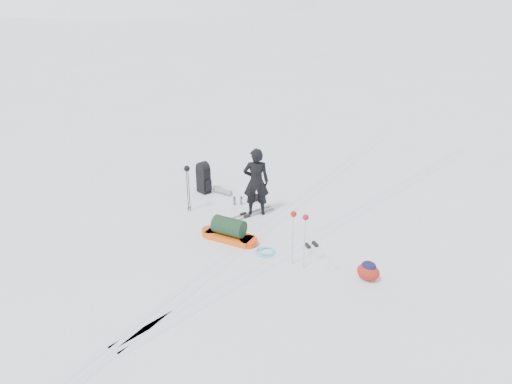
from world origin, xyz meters
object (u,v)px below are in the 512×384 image
(pulk_sled, at_px, (229,231))
(ski_poles_black, at_px, (187,174))
(expedition_rucksack, at_px, (206,179))
(skier, at_px, (256,182))

(pulk_sled, distance_m, ski_poles_black, 2.09)
(ski_poles_black, bearing_deg, expedition_rucksack, 132.80)
(skier, xyz_separation_m, expedition_rucksack, (-1.96, 0.26, -0.49))
(skier, distance_m, pulk_sled, 1.66)
(expedition_rucksack, xyz_separation_m, ski_poles_black, (0.42, -1.16, 0.63))
(expedition_rucksack, distance_m, ski_poles_black, 1.39)
(skier, relative_size, pulk_sled, 1.20)
(pulk_sled, bearing_deg, ski_poles_black, 154.33)
(ski_poles_black, bearing_deg, pulk_sled, 5.72)
(skier, height_order, expedition_rucksack, skier)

